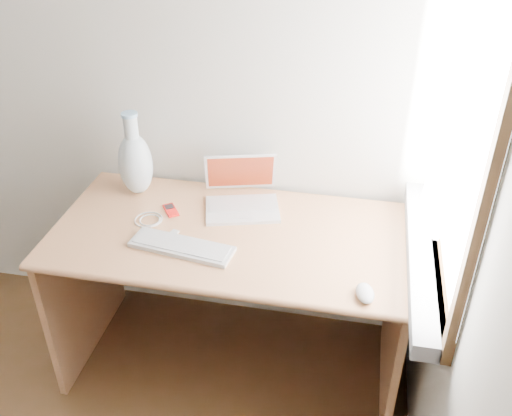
% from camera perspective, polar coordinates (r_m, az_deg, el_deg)
% --- Properties ---
extents(back_wall, '(3.50, 0.04, 2.60)m').
position_cam_1_polar(back_wall, '(2.66, -22.41, 14.94)').
color(back_wall, silver).
rests_on(back_wall, floor).
extents(window, '(0.11, 0.99, 1.10)m').
position_cam_1_polar(window, '(1.86, 19.38, 7.57)').
color(window, white).
rests_on(window, right_wall).
extents(desk, '(1.38, 0.69, 0.73)m').
position_cam_1_polar(desk, '(2.42, -2.08, -5.34)').
color(desk, tan).
rests_on(desk, floor).
extents(laptop, '(0.34, 0.32, 0.20)m').
position_cam_1_polar(laptop, '(2.36, -1.17, 1.19)').
color(laptop, white).
rests_on(laptop, desk).
extents(external_keyboard, '(0.41, 0.17, 0.02)m').
position_cam_1_polar(external_keyboard, '(2.15, -7.44, -3.84)').
color(external_keyboard, silver).
rests_on(external_keyboard, desk).
extents(mouse, '(0.08, 0.11, 0.04)m').
position_cam_1_polar(mouse, '(1.95, 10.85, -8.36)').
color(mouse, white).
rests_on(mouse, desk).
extents(ipod, '(0.09, 0.11, 0.01)m').
position_cam_1_polar(ipod, '(2.37, -8.52, -0.21)').
color(ipod, red).
rests_on(ipod, desk).
extents(cable_coil, '(0.14, 0.14, 0.01)m').
position_cam_1_polar(cable_coil, '(2.33, -10.70, -1.15)').
color(cable_coil, silver).
rests_on(cable_coil, desk).
extents(remote, '(0.05, 0.08, 0.01)m').
position_cam_1_polar(remote, '(2.22, -8.53, -2.72)').
color(remote, silver).
rests_on(remote, desk).
extents(vase, '(0.14, 0.14, 0.37)m').
position_cam_1_polar(vase, '(2.45, -11.98, 4.55)').
color(vase, white).
rests_on(vase, desk).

